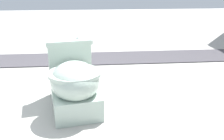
{
  "coord_description": "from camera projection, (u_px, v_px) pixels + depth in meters",
  "views": [
    {
      "loc": [
        1.98,
        0.15,
        0.96
      ],
      "look_at": [
        0.08,
        0.32,
        0.3
      ],
      "focal_mm": 42.0,
      "sensor_mm": 36.0,
      "label": 1
    }
  ],
  "objects": [
    {
      "name": "ground_plane",
      "position": [
        72.0,
        102.0,
        2.16
      ],
      "size": [
        14.0,
        14.0,
        0.0
      ],
      "primitive_type": "plane",
      "color": "#A8A59E"
    },
    {
      "name": "toilet",
      "position": [
        73.0,
        81.0,
        2.02
      ],
      "size": [
        0.69,
        0.48,
        0.52
      ],
      "rotation": [
        0.0,
        0.0,
        0.18
      ],
      "color": "#B2C6B7",
      "rests_on": "ground"
    },
    {
      "name": "gravel_strip",
      "position": [
        116.0,
        58.0,
        3.37
      ],
      "size": [
        0.56,
        8.0,
        0.01
      ],
      "primitive_type": "cube",
      "color": "#423F44",
      "rests_on": "ground"
    }
  ]
}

